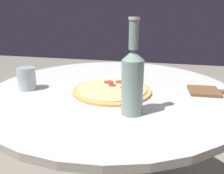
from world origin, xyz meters
The scene contains 5 objects.
table centered at (0.00, 0.00, 0.57)m, with size 1.05×1.05×0.74m.
pizza centered at (-0.02, 0.06, 0.74)m, with size 0.33×0.33×0.02m.
beer_bottle centered at (-0.12, 0.25, 0.85)m, with size 0.07×0.07×0.30m.
pizza_paddle centered at (-0.42, -0.02, 0.74)m, with size 0.25×0.12×0.02m.
drinking_glass centered at (0.34, 0.11, 0.78)m, with size 0.07×0.07×0.09m.
Camera 1 is at (-0.21, 0.89, 1.04)m, focal length 35.00 mm.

